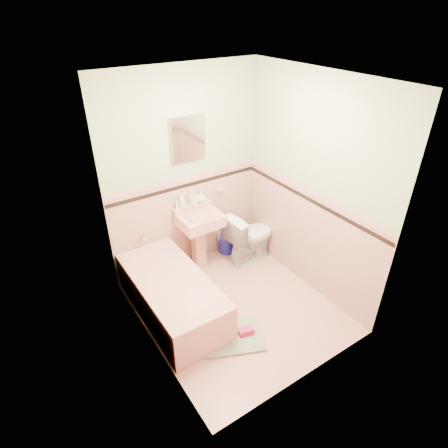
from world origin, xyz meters
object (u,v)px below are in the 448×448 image
medicine_cabinet (188,138)px  toilet (250,236)px  sink (201,242)px  soap_bottle_mid (193,198)px  bathtub (173,297)px  shoe (246,331)px  bucket (226,244)px  soap_bottle_right (201,197)px  soap_bottle_left (182,200)px

medicine_cabinet → toilet: medicine_cabinet is taller
sink → soap_bottle_mid: bearing=87.0°
bathtub → toilet: size_ratio=2.10×
bathtub → shoe: 0.89m
bathtub → bucket: bathtub is taller
soap_bottle_mid → soap_bottle_right: size_ratio=1.22×
soap_bottle_left → bathtub: bearing=-127.1°
sink → toilet: size_ratio=1.13×
bathtub → soap_bottle_right: 1.29m
bathtub → toilet: bearing=15.1°
soap_bottle_left → sink: bearing=-51.6°
soap_bottle_left → bucket: 1.04m
soap_bottle_right → shoe: bearing=-102.6°
medicine_cabinet → soap_bottle_left: (-0.14, -0.03, -0.74)m
soap_bottle_left → shoe: bearing=-92.3°
sink → soap_bottle_left: bearing=128.4°
bathtub → soap_bottle_mid: (0.69, 0.71, 0.73)m
bathtub → medicine_cabinet: bearing=47.4°
soap_bottle_left → shoe: 1.70m
medicine_cabinet → toilet: bearing=-30.2°
sink → soap_bottle_left: (-0.14, 0.18, 0.56)m
bathtub → soap_bottle_left: 1.16m
bucket → sink: bearing=-165.0°
bathtub → soap_bottle_mid: size_ratio=7.81×
bathtub → soap_bottle_mid: soap_bottle_mid is taller
medicine_cabinet → shoe: size_ratio=3.13×
bathtub → soap_bottle_right: size_ratio=9.55×
toilet → medicine_cabinet: bearing=54.9°
soap_bottle_left → shoe: soap_bottle_left is taller
shoe → soap_bottle_right: bearing=93.0°
bucket → shoe: size_ratio=1.58×
medicine_cabinet → bathtub: bearing=-132.6°
soap_bottle_left → soap_bottle_right: size_ratio=1.30×
medicine_cabinet → soap_bottle_left: size_ratio=2.55×
bathtub → shoe: (0.48, -0.73, -0.16)m
bathtub → soap_bottle_left: soap_bottle_left is taller
bathtub → medicine_cabinet: (0.68, 0.74, 1.47)m
medicine_cabinet → shoe: medicine_cabinet is taller
medicine_cabinet → bucket: size_ratio=1.98×
bathtub → soap_bottle_left: (0.54, 0.71, 0.74)m
bathtub → sink: sink is taller
sink → bathtub: bearing=-142.1°
bathtub → medicine_cabinet: 1.78m
bathtub → bucket: (1.15, 0.66, -0.09)m
soap_bottle_left → soap_bottle_mid: (0.15, 0.00, -0.01)m
soap_bottle_mid → toilet: (0.64, -0.35, -0.60)m
sink → soap_bottle_right: 0.58m
soap_bottle_left → toilet: soap_bottle_left is taller
medicine_cabinet → shoe: (-0.20, -1.47, -1.64)m
medicine_cabinet → shoe: bearing=-97.8°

